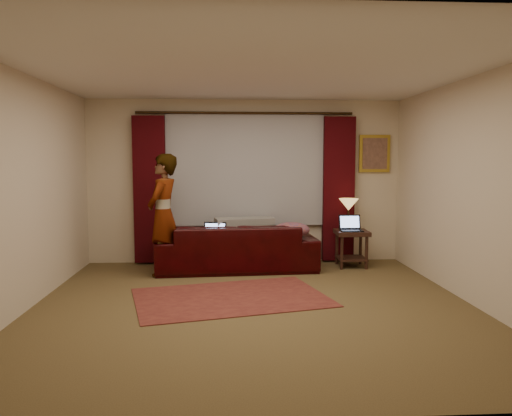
{
  "coord_description": "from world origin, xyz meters",
  "views": [
    {
      "loc": [
        -0.3,
        -5.52,
        1.66
      ],
      "look_at": [
        0.1,
        1.2,
        1.0
      ],
      "focal_mm": 35.0,
      "sensor_mm": 36.0,
      "label": 1
    }
  ],
  "objects": [
    {
      "name": "tiffany_lamp",
      "position": [
        1.59,
        2.07,
        0.81
      ],
      "size": [
        0.36,
        0.36,
        0.49
      ],
      "primitive_type": null,
      "rotation": [
        0.0,
        0.0,
        -0.2
      ],
      "color": "olive",
      "rests_on": "end_table"
    },
    {
      "name": "wall_front",
      "position": [
        0.0,
        -2.5,
        1.3
      ],
      "size": [
        5.0,
        0.02,
        2.6
      ],
      "primitive_type": "cube",
      "color": "beige",
      "rests_on": "ground"
    },
    {
      "name": "drape_left",
      "position": [
        -1.5,
        2.39,
        1.18
      ],
      "size": [
        0.5,
        0.14,
        2.3
      ],
      "primitive_type": "cube",
      "color": "#350509",
      "rests_on": "floor"
    },
    {
      "name": "throw_blanket",
      "position": [
        -0.03,
        2.09,
        0.97
      ],
      "size": [
        0.94,
        0.51,
        0.1
      ],
      "primitive_type": "cube",
      "rotation": [
        0.0,
        0.0,
        0.18
      ],
      "color": "gray",
      "rests_on": "sofa"
    },
    {
      "name": "wall_back",
      "position": [
        0.0,
        2.5,
        1.3
      ],
      "size": [
        5.0,
        0.02,
        2.6
      ],
      "primitive_type": "cube",
      "color": "beige",
      "rests_on": "ground"
    },
    {
      "name": "area_rug",
      "position": [
        -0.25,
        0.35,
        0.01
      ],
      "size": [
        2.53,
        1.99,
        0.01
      ],
      "primitive_type": "cube",
      "rotation": [
        0.0,
        0.0,
        0.24
      ],
      "color": "maroon",
      "rests_on": "floor"
    },
    {
      "name": "wall_right",
      "position": [
        2.5,
        0.0,
        1.3
      ],
      "size": [
        0.02,
        5.0,
        2.6
      ],
      "primitive_type": "cube",
      "color": "beige",
      "rests_on": "ground"
    },
    {
      "name": "person",
      "position": [
        -1.2,
        1.6,
        0.87
      ],
      "size": [
        0.63,
        0.63,
        1.74
      ],
      "primitive_type": "imported",
      "rotation": [
        0.0,
        0.0,
        -1.86
      ],
      "color": "gray",
      "rests_on": "floor"
    },
    {
      "name": "picture_frame",
      "position": [
        2.1,
        2.47,
        1.75
      ],
      "size": [
        0.5,
        0.04,
        0.6
      ],
      "primitive_type": "cube",
      "color": "#B2932D",
      "rests_on": "wall_back"
    },
    {
      "name": "sofa",
      "position": [
        -0.15,
        1.89,
        0.48
      ],
      "size": [
        2.43,
        1.16,
        0.96
      ],
      "primitive_type": "imported",
      "rotation": [
        0.0,
        0.0,
        3.2
      ],
      "color": "black",
      "rests_on": "floor"
    },
    {
      "name": "floor",
      "position": [
        0.0,
        0.0,
        -0.01
      ],
      "size": [
        5.0,
        5.0,
        0.01
      ],
      "primitive_type": "cube",
      "color": "brown",
      "rests_on": "ground"
    },
    {
      "name": "sheer_curtain",
      "position": [
        0.0,
        2.44,
        1.5
      ],
      "size": [
        2.5,
        0.05,
        1.8
      ],
      "primitive_type": "cube",
      "color": "#9B9BA3",
      "rests_on": "wall_back"
    },
    {
      "name": "clothing_pile",
      "position": [
        0.67,
        1.84,
        0.59
      ],
      "size": [
        0.63,
        0.54,
        0.23
      ],
      "primitive_type": "ellipsoid",
      "rotation": [
        0.0,
        0.0,
        -0.26
      ],
      "color": "#7A4555",
      "rests_on": "sofa"
    },
    {
      "name": "laptop_table",
      "position": [
        1.6,
        1.91,
        0.69
      ],
      "size": [
        0.33,
        0.36,
        0.24
      ],
      "primitive_type": null,
      "rotation": [
        0.0,
        0.0,
        0.0
      ],
      "color": "black",
      "rests_on": "end_table"
    },
    {
      "name": "wall_left",
      "position": [
        -2.5,
        0.0,
        1.3
      ],
      "size": [
        0.02,
        5.0,
        2.6
      ],
      "primitive_type": "cube",
      "color": "beige",
      "rests_on": "ground"
    },
    {
      "name": "ceiling",
      "position": [
        0.0,
        0.0,
        2.6
      ],
      "size": [
        5.0,
        5.0,
        0.02
      ],
      "primitive_type": "cube",
      "color": "silver",
      "rests_on": "ground"
    },
    {
      "name": "end_table",
      "position": [
        1.63,
        1.99,
        0.28
      ],
      "size": [
        0.5,
        0.5,
        0.57
      ],
      "primitive_type": "cube",
      "rotation": [
        0.0,
        0.0,
        -0.02
      ],
      "color": "black",
      "rests_on": "floor"
    },
    {
      "name": "laptop_sofa",
      "position": [
        -0.49,
        1.73,
        0.6
      ],
      "size": [
        0.39,
        0.41,
        0.24
      ],
      "primitive_type": null,
      "rotation": [
        0.0,
        0.0,
        -0.17
      ],
      "color": "black",
      "rests_on": "sofa"
    },
    {
      "name": "drape_right",
      "position": [
        1.5,
        2.39,
        1.18
      ],
      "size": [
        0.5,
        0.14,
        2.3
      ],
      "primitive_type": "cube",
      "color": "#350509",
      "rests_on": "floor"
    },
    {
      "name": "curtain_rod",
      "position": [
        0.0,
        2.39,
        2.38
      ],
      "size": [
        0.04,
        0.04,
        3.4
      ],
      "primitive_type": "cylinder",
      "color": "black",
      "rests_on": "wall_back"
    }
  ]
}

